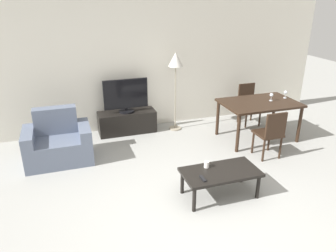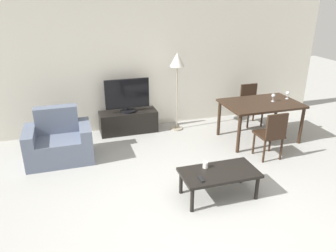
# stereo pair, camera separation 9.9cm
# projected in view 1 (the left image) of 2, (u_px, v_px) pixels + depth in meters

# --- Properties ---
(ground_plane) EXTENTS (18.00, 18.00, 0.00)m
(ground_plane) POSITION_uv_depth(u_px,v_px,m) (209.00, 228.00, 3.91)
(ground_plane) COLOR #9E9E99
(wall_back) EXTENTS (7.97, 0.06, 2.70)m
(wall_back) POSITION_uv_depth(u_px,v_px,m) (139.00, 61.00, 6.39)
(wall_back) COLOR silver
(wall_back) RESTS_ON ground_plane
(armchair) EXTENTS (1.05, 0.72, 0.85)m
(armchair) POSITION_uv_depth(u_px,v_px,m) (58.00, 144.00, 5.38)
(armchair) COLOR slate
(armchair) RESTS_ON ground_plane
(tv_stand) EXTENTS (1.12, 0.41, 0.43)m
(tv_stand) POSITION_uv_depth(u_px,v_px,m) (127.00, 122.00, 6.49)
(tv_stand) COLOR black
(tv_stand) RESTS_ON ground_plane
(tv) EXTENTS (0.86, 0.30, 0.65)m
(tv) POSITION_uv_depth(u_px,v_px,m) (126.00, 96.00, 6.28)
(tv) COLOR black
(tv) RESTS_ON tv_stand
(coffee_table) EXTENTS (1.04, 0.54, 0.39)m
(coffee_table) POSITION_uv_depth(u_px,v_px,m) (220.00, 174.00, 4.41)
(coffee_table) COLOR black
(coffee_table) RESTS_ON ground_plane
(dining_table) EXTENTS (1.39, 0.91, 0.73)m
(dining_table) POSITION_uv_depth(u_px,v_px,m) (259.00, 106.00, 6.05)
(dining_table) COLOR black
(dining_table) RESTS_ON ground_plane
(dining_chair_near) EXTENTS (0.40, 0.40, 0.84)m
(dining_chair_near) POSITION_uv_depth(u_px,v_px,m) (271.00, 132.00, 5.39)
(dining_chair_near) COLOR black
(dining_chair_near) RESTS_ON ground_plane
(dining_chair_far) EXTENTS (0.40, 0.40, 0.84)m
(dining_chair_far) POSITION_uv_depth(u_px,v_px,m) (248.00, 102.00, 6.86)
(dining_chair_far) COLOR black
(dining_chair_far) RESTS_ON ground_plane
(floor_lamp) EXTENTS (0.28, 0.28, 1.56)m
(floor_lamp) POSITION_uv_depth(u_px,v_px,m) (176.00, 65.00, 6.22)
(floor_lamp) COLOR gray
(floor_lamp) RESTS_ON ground_plane
(remote_primary) EXTENTS (0.04, 0.15, 0.02)m
(remote_primary) POSITION_uv_depth(u_px,v_px,m) (203.00, 179.00, 4.19)
(remote_primary) COLOR black
(remote_primary) RESTS_ON coffee_table
(cup_white_near) EXTENTS (0.07, 0.07, 0.09)m
(cup_white_near) POSITION_uv_depth(u_px,v_px,m) (207.00, 164.00, 4.46)
(cup_white_near) COLOR white
(cup_white_near) RESTS_ON coffee_table
(wine_glass_left) EXTENTS (0.07, 0.07, 0.15)m
(wine_glass_left) POSITION_uv_depth(u_px,v_px,m) (286.00, 93.00, 6.20)
(wine_glass_left) COLOR silver
(wine_glass_left) RESTS_ON dining_table
(wine_glass_center) EXTENTS (0.07, 0.07, 0.15)m
(wine_glass_center) POSITION_uv_depth(u_px,v_px,m) (271.00, 95.00, 6.05)
(wine_glass_center) COLOR silver
(wine_glass_center) RESTS_ON dining_table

